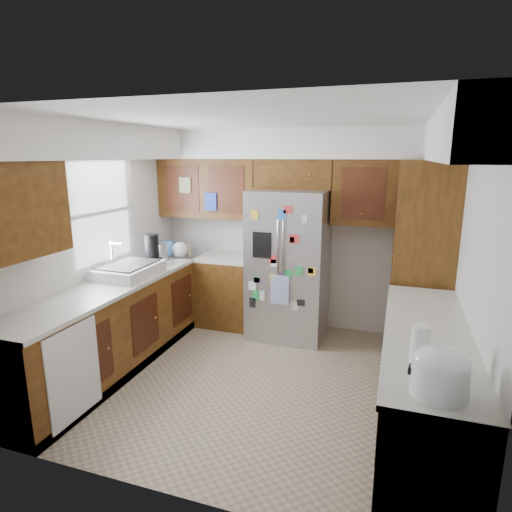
# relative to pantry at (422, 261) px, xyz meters

# --- Properties ---
(floor) EXTENTS (3.60, 3.60, 0.00)m
(floor) POSITION_rel_pantry_xyz_m (-1.50, -1.15, -1.07)
(floor) COLOR tan
(floor) RESTS_ON ground
(room_shell) EXTENTS (3.64, 3.24, 2.52)m
(room_shell) POSITION_rel_pantry_xyz_m (-1.61, -0.79, 0.75)
(room_shell) COLOR silver
(room_shell) RESTS_ON ground
(left_counter_run) EXTENTS (1.36, 3.20, 0.92)m
(left_counter_run) POSITION_rel_pantry_xyz_m (-2.86, -1.12, -0.65)
(left_counter_run) COLOR #3A230B
(left_counter_run) RESTS_ON ground
(right_counter_run) EXTENTS (0.63, 2.25, 0.92)m
(right_counter_run) POSITION_rel_pantry_xyz_m (0.00, -1.62, -0.65)
(right_counter_run) COLOR #3A230B
(right_counter_run) RESTS_ON ground
(pantry) EXTENTS (0.60, 0.90, 2.15)m
(pantry) POSITION_rel_pantry_xyz_m (0.00, 0.00, 0.00)
(pantry) COLOR #3A230B
(pantry) RESTS_ON ground
(fridge) EXTENTS (0.90, 0.79, 1.80)m
(fridge) POSITION_rel_pantry_xyz_m (-1.50, 0.05, -0.17)
(fridge) COLOR gray
(fridge) RESTS_ON ground
(bridge_cabinet) EXTENTS (0.96, 0.34, 0.35)m
(bridge_cabinet) POSITION_rel_pantry_xyz_m (-1.50, 0.28, 0.90)
(bridge_cabinet) COLOR #3A230B
(bridge_cabinet) RESTS_ON fridge
(fridge_top_items) EXTENTS (0.84, 0.28, 0.25)m
(fridge_top_items) POSITION_rel_pantry_xyz_m (-1.54, 0.21, 1.19)
(fridge_top_items) COLOR blue
(fridge_top_items) RESTS_ON bridge_cabinet
(sink_assembly) EXTENTS (0.52, 0.70, 0.37)m
(sink_assembly) POSITION_rel_pantry_xyz_m (-3.00, -1.05, -0.09)
(sink_assembly) COLOR silver
(sink_assembly) RESTS_ON left_counter_run
(left_counter_clutter) EXTENTS (0.37, 0.84, 0.38)m
(left_counter_clutter) POSITION_rel_pantry_xyz_m (-2.97, -0.32, -0.02)
(left_counter_clutter) COLOR black
(left_counter_clutter) RESTS_ON left_counter_run
(rice_cooker) EXTENTS (0.31, 0.30, 0.27)m
(rice_cooker) POSITION_rel_pantry_xyz_m (-0.00, -2.53, -0.02)
(rice_cooker) COLOR white
(rice_cooker) RESTS_ON right_counter_run
(paper_towel) EXTENTS (0.11, 0.11, 0.25)m
(paper_towel) POSITION_rel_pantry_xyz_m (-0.09, -2.18, -0.03)
(paper_towel) COLOR white
(paper_towel) RESTS_ON right_counter_run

